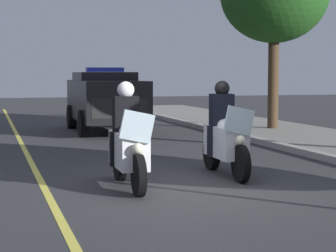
{
  "coord_description": "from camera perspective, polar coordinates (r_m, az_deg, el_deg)",
  "views": [
    {
      "loc": [
        9.39,
        -3.15,
        1.84
      ],
      "look_at": [
        -1.33,
        0.0,
        0.9
      ],
      "focal_mm": 66.19,
      "sensor_mm": 36.0,
      "label": 1
    }
  ],
  "objects": [
    {
      "name": "ground_plane",
      "position": [
        10.07,
        2.14,
        -5.72
      ],
      "size": [
        80.0,
        80.0,
        0.0
      ],
      "primitive_type": "plane",
      "color": "#333335"
    },
    {
      "name": "lane_stripe_center",
      "position": [
        9.61,
        -10.98,
        -6.29
      ],
      "size": [
        48.0,
        0.12,
        0.01
      ],
      "primitive_type": "cube",
      "color": "#E0D14C",
      "rests_on": "ground"
    },
    {
      "name": "police_motorcycle_lead_left",
      "position": [
        10.01,
        -3.68,
        -1.74
      ],
      "size": [
        2.14,
        0.57,
        1.72
      ],
      "color": "black",
      "rests_on": "ground"
    },
    {
      "name": "police_motorcycle_lead_right",
      "position": [
        11.23,
        5.29,
        -1.04
      ],
      "size": [
        2.14,
        0.57,
        1.72
      ],
      "color": "black",
      "rests_on": "ground"
    },
    {
      "name": "police_suv",
      "position": [
        19.81,
        -5.78,
        2.54
      ],
      "size": [
        4.94,
        2.15,
        2.05
      ],
      "color": "black",
      "rests_on": "ground"
    },
    {
      "name": "cyclist_background",
      "position": [
        25.86,
        -3.5,
        2.58
      ],
      "size": [
        1.76,
        0.32,
        1.69
      ],
      "color": "black",
      "rests_on": "ground"
    }
  ]
}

